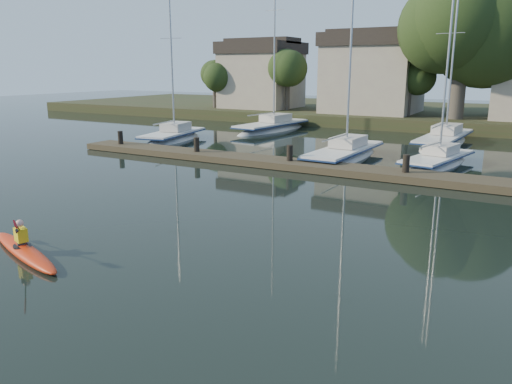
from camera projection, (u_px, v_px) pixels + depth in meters
The scene contains 9 objects.
ground at pixel (158, 269), 12.97m from camera, with size 160.00×160.00×0.00m, color black.
kayak at pixel (24, 249), 13.96m from camera, with size 4.33×1.85×1.39m.
dock at pixel (344, 169), 24.72m from camera, with size 34.00×2.00×1.80m.
sailboat_0 at pixel (173, 143), 36.15m from camera, with size 3.57×8.10×12.43m.
sailboat_2 at pixel (344, 162), 28.83m from camera, with size 2.45×9.36×15.40m.
sailboat_3 at pixel (437, 169), 26.84m from camera, with size 3.31×7.58×11.85m.
sailboat_5 at pixel (272, 133), 41.85m from camera, with size 3.31×10.13×16.47m.
sailboat_6 at pixel (444, 147), 34.40m from camera, with size 2.80×10.88×17.14m.
shore at pixel (462, 89), 45.38m from camera, with size 90.00×25.25×12.75m.
Camera 1 is at (8.22, -9.24, 5.09)m, focal length 35.00 mm.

